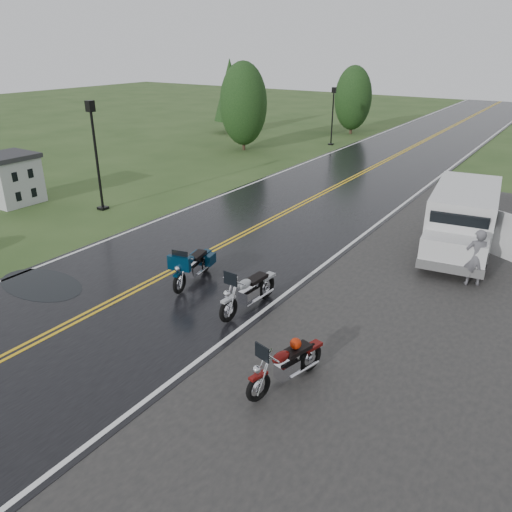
# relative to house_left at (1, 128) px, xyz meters

# --- Properties ---
(ground) EXTENTS (120.00, 120.00, 0.00)m
(ground) POSITION_rel_house_left_xyz_m (11.00, -3.00, -3.30)
(ground) COLOR #2D471E
(ground) RESTS_ON ground
(road) EXTENTS (8.00, 100.00, 0.04)m
(road) POSITION_rel_house_left_xyz_m (11.00, 7.00, -3.28)
(road) COLOR black
(road) RESTS_ON ground
(house_left) EXTENTS (8.60, 8.60, 6.60)m
(house_left) POSITION_rel_house_left_xyz_m (0.00, 0.00, 0.00)
(house_left) COLOR #A8AAAD
(house_left) RESTS_ON ground
(motorcycle_red) EXTENTS (1.26, 2.23, 1.24)m
(motorcycle_red) POSITION_rel_house_left_xyz_m (16.70, -5.28, -2.68)
(motorcycle_red) COLOR #5F0C0A
(motorcycle_red) RESTS_ON ground
(motorcycle_teal) EXTENTS (1.23, 2.29, 1.29)m
(motorcycle_teal) POSITION_rel_house_left_xyz_m (12.26, -2.63, -2.66)
(motorcycle_teal) COLOR #042036
(motorcycle_teal) RESTS_ON ground
(motorcycle_silver) EXTENTS (0.94, 2.31, 1.34)m
(motorcycle_silver) POSITION_rel_house_left_xyz_m (14.37, -3.14, -2.63)
(motorcycle_silver) COLOR #A7ABAF
(motorcycle_silver) RESTS_ON ground
(van_white) EXTENTS (2.85, 5.87, 2.21)m
(van_white) POSITION_rel_house_left_xyz_m (17.49, 3.27, -2.19)
(van_white) COLOR silver
(van_white) RESTS_ON ground
(person_at_van) EXTENTS (0.76, 0.66, 1.74)m
(person_at_van) POSITION_rel_house_left_xyz_m (19.10, 2.67, -2.43)
(person_at_van) COLOR #56555B
(person_at_van) RESTS_ON ground
(lamp_post_near_left) EXTENTS (0.39, 0.39, 4.61)m
(lamp_post_near_left) POSITION_rel_house_left_xyz_m (4.10, 1.54, -1.00)
(lamp_post_near_left) COLOR black
(lamp_post_near_left) RESTS_ON ground
(lamp_post_far_left) EXTENTS (0.34, 0.34, 3.92)m
(lamp_post_far_left) POSITION_rel_house_left_xyz_m (5.88, 20.47, -1.34)
(lamp_post_far_left) COLOR black
(lamp_post_far_left) RESTS_ON ground
(tree_left_mid) EXTENTS (3.09, 3.09, 4.82)m
(tree_left_mid) POSITION_rel_house_left_xyz_m (1.79, 15.57, -0.89)
(tree_left_mid) COLOR #1E3D19
(tree_left_mid) RESTS_ON ground
(tree_left_far) EXTENTS (2.84, 2.84, 4.38)m
(tree_left_far) POSITION_rel_house_left_xyz_m (5.15, 25.54, -1.11)
(tree_left_far) COLOR #1E3D19
(tree_left_far) RESTS_ON ground
(pine_left_far) EXTENTS (2.61, 2.61, 5.45)m
(pine_left_far) POSITION_rel_house_left_xyz_m (-3.09, 20.73, -0.58)
(pine_left_far) COLOR #1E3D19
(pine_left_far) RESTS_ON ground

